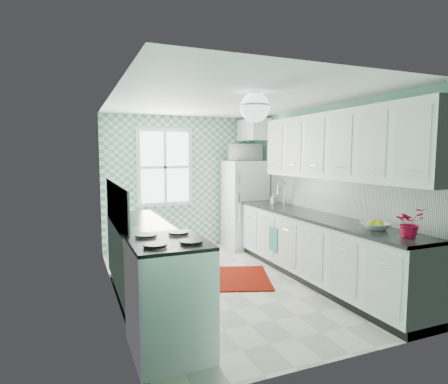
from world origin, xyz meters
name	(u,v)px	position (x,y,z in m)	size (l,w,h in m)	color
floor	(227,283)	(0.00, 0.00, -0.01)	(3.00, 4.40, 0.02)	beige
ceiling	(228,100)	(0.00, 0.00, 2.51)	(3.00, 4.40, 0.02)	white
wall_back	(183,183)	(0.00, 2.21, 1.25)	(3.00, 0.02, 2.50)	#74BFA4
wall_front	(332,220)	(0.00, -2.21, 1.25)	(3.00, 0.02, 2.50)	#74BFA4
wall_left	(113,199)	(-1.51, 0.00, 1.25)	(0.02, 4.40, 2.50)	#74BFA4
wall_right	(319,190)	(1.51, 0.00, 1.25)	(0.02, 4.40, 2.50)	#74BFA4
accent_wall	(183,183)	(0.00, 2.19, 1.25)	(3.00, 0.01, 2.50)	#61A694
window	(165,167)	(-0.35, 2.16, 1.55)	(1.04, 0.05, 1.44)	white
backsplash_right	(335,196)	(1.49, -0.40, 1.20)	(0.02, 3.60, 0.51)	white
backsplash_left	(116,204)	(-1.49, -0.07, 1.20)	(0.02, 2.15, 0.51)	white
upper_cabinets_right	(337,146)	(1.33, -0.60, 1.90)	(0.33, 3.20, 0.90)	white
upper_cabinet_fridge	(253,130)	(1.30, 1.83, 2.25)	(0.40, 0.74, 0.40)	white
ceiling_light	(255,107)	(0.00, -0.80, 2.32)	(0.34, 0.34, 0.35)	silver
base_cabinets_right	(317,250)	(1.20, -0.40, 0.45)	(0.60, 3.60, 0.90)	white
countertop_right	(317,217)	(1.19, -0.40, 0.92)	(0.63, 3.60, 0.04)	black
base_cabinets_left	(141,262)	(-1.20, -0.07, 0.45)	(0.60, 2.15, 0.90)	white
countertop_left	(142,225)	(-1.19, -0.07, 0.92)	(0.63, 2.15, 0.04)	black
fridge	(245,204)	(1.11, 1.77, 0.83)	(0.73, 0.72, 1.67)	white
stove	(169,294)	(-1.20, -1.47, 0.53)	(0.67, 0.84, 1.01)	white
sink	(276,205)	(1.20, 0.75, 0.93)	(0.49, 0.41, 0.53)	silver
rug	(242,278)	(0.26, 0.08, 0.01)	(0.76, 1.09, 0.02)	#5E0002
dish_towel	(273,239)	(0.89, 0.28, 0.48)	(0.02, 0.25, 0.37)	#63ADA6
fruit_bowl	(376,226)	(1.20, -1.47, 0.98)	(0.31, 0.31, 0.08)	white
potted_plant	(410,223)	(1.20, -1.93, 1.10)	(0.28, 0.24, 0.31)	#AA1621
soap_bottle	(273,199)	(1.25, 0.93, 1.03)	(0.08, 0.08, 0.17)	#93B6BF
microwave	(245,153)	(1.11, 1.77, 1.82)	(0.56, 0.38, 0.31)	white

